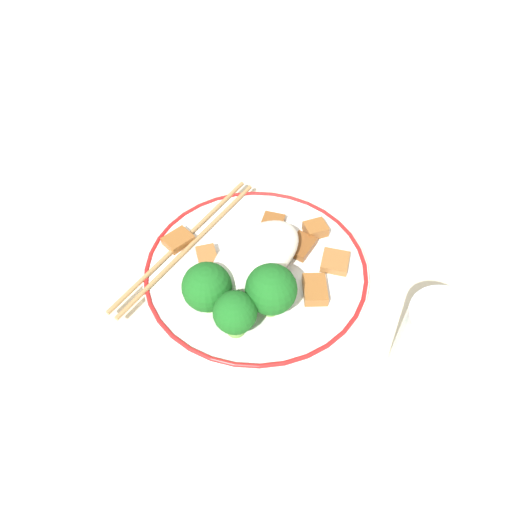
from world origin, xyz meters
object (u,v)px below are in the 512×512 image
chopsticks (187,243)px  plate (256,270)px  broccoli_back_right (271,290)px  broccoli_back_center (235,313)px  drinking_glass (433,344)px  broccoli_back_left (209,289)px

chopsticks → plate: bearing=-69.8°
plate → broccoli_back_right: (-0.03, -0.05, 0.04)m
broccoli_back_right → chopsticks: (0.00, 0.13, -0.03)m
plate → broccoli_back_center: bearing=-150.5°
plate → chopsticks: (-0.03, 0.08, 0.01)m
broccoli_back_right → chopsticks: broccoli_back_right is taller
broccoli_back_right → broccoli_back_center: bearing=167.3°
plate → chopsticks: size_ratio=1.04×
plate → drinking_glass: 0.20m
broccoli_back_right → plate: bearing=57.9°
broccoli_back_right → drinking_glass: bearing=-68.4°
broccoli_back_right → chopsticks: size_ratio=0.26×
plate → broccoli_back_left: (-0.07, -0.00, 0.04)m
plate → broccoli_back_left: broccoli_back_left is taller
plate → drinking_glass: drinking_glass is taller
chopsticks → broccoli_back_center: bearing=-109.1°
broccoli_back_center → broccoli_back_right: size_ratio=0.84×
broccoli_back_left → broccoli_back_center: broccoli_back_left is taller
broccoli_back_center → drinking_glass: 0.19m
broccoli_back_center → chopsticks: (0.04, 0.12, -0.03)m
broccoli_back_left → chopsticks: size_ratio=0.24×
chopsticks → drinking_glass: (0.06, -0.28, 0.03)m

